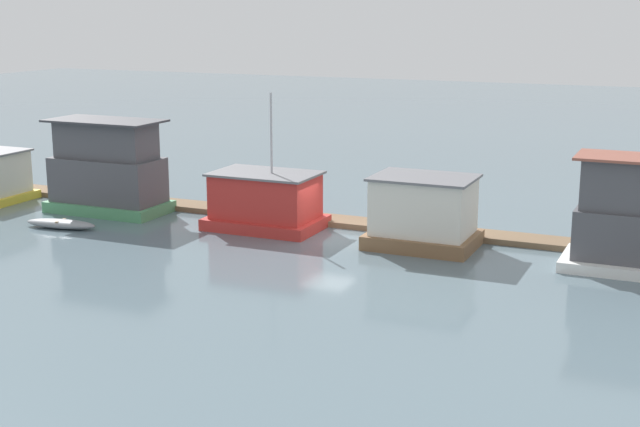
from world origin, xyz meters
name	(u,v)px	position (x,y,z in m)	size (l,w,h in m)	color
ground_plane	(328,236)	(0.00, 0.00, 0.00)	(200.00, 200.00, 0.00)	slate
dock_walkway	(347,222)	(0.00, 2.66, 0.15)	(59.60, 1.90, 0.30)	brown
houseboat_green	(108,171)	(-13.74, 0.08, 2.40)	(6.82, 3.53, 5.32)	#4C9360
houseboat_red	(266,202)	(-3.70, 0.22, 1.43)	(5.94, 3.96, 7.23)	red
houseboat_brown	(423,213)	(5.09, -0.04, 1.68)	(5.20, 3.94, 3.52)	brown
dinghy_grey	(61,224)	(-13.67, -4.25, 0.25)	(4.16, 1.55, 0.50)	gray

